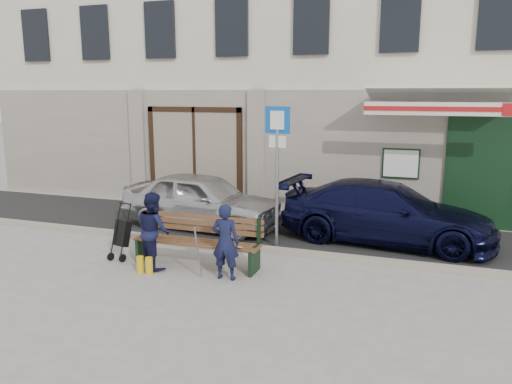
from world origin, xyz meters
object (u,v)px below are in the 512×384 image
at_px(car_silver, 202,200).
at_px(woman, 154,230).
at_px(parking_sign, 277,154).
at_px(bench, 195,241).
at_px(stroller, 122,234).
at_px(man, 225,242).
at_px(car_navy, 386,213).

distance_m(car_silver, woman, 2.80).
bearing_deg(parking_sign, woman, -123.55).
distance_m(parking_sign, bench, 2.41).
xyz_separation_m(parking_sign, stroller, (-2.61, -1.62, -1.47)).
bearing_deg(woman, bench, -115.87).
bearing_deg(man, parking_sign, -101.58).
height_order(car_navy, bench, car_navy).
distance_m(parking_sign, woman, 2.86).
relative_size(parking_sign, man, 2.17).
bearing_deg(bench, car_navy, 39.66).
bearing_deg(car_navy, bench, 135.66).
xyz_separation_m(car_silver, car_navy, (4.20, 0.21, -0.01)).
height_order(parking_sign, woman, parking_sign).
distance_m(car_silver, car_navy, 4.21).
relative_size(parking_sign, stroller, 2.70).
distance_m(car_silver, man, 3.41).
xyz_separation_m(man, stroller, (-2.30, 0.36, -0.19)).
bearing_deg(car_navy, car_silver, 98.82).
xyz_separation_m(car_navy, man, (-2.41, -3.10, 0.02)).
height_order(bench, woman, woman).
height_order(car_navy, man, man).
bearing_deg(man, woman, -7.07).
height_order(car_silver, car_navy, car_silver).
bearing_deg(woman, car_navy, -105.16).
height_order(car_navy, parking_sign, parking_sign).
bearing_deg(car_silver, man, -143.02).
bearing_deg(man, stroller, -11.59).
bearing_deg(bench, stroller, -176.80).
relative_size(car_navy, man, 3.36).
height_order(car_silver, bench, car_silver).
bearing_deg(car_silver, car_navy, -81.98).
distance_m(car_navy, parking_sign, 2.71).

